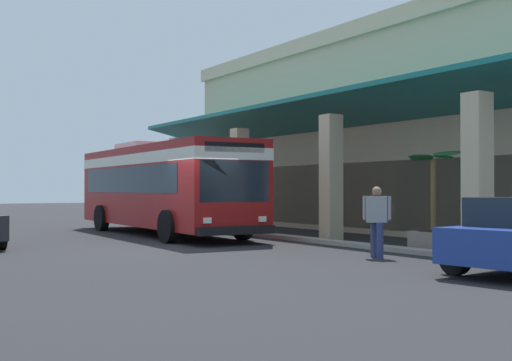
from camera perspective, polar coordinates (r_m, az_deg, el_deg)
ground at (r=23.74m, az=11.87°, el=-4.64°), size 120.00×120.00×0.00m
curb_strip at (r=23.04m, az=0.37°, el=-4.63°), size 27.38×0.50×0.12m
plaza_building at (r=29.37m, az=16.51°, el=3.78°), size 23.11×15.22×7.83m
transit_bus at (r=24.05m, az=-8.06°, el=-0.18°), size 11.29×3.07×3.34m
pedestrian at (r=16.05m, az=10.30°, el=-3.15°), size 0.58×0.49×1.68m
potted_palm at (r=18.75m, az=14.97°, el=-3.97°), size 1.77×1.62×2.66m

